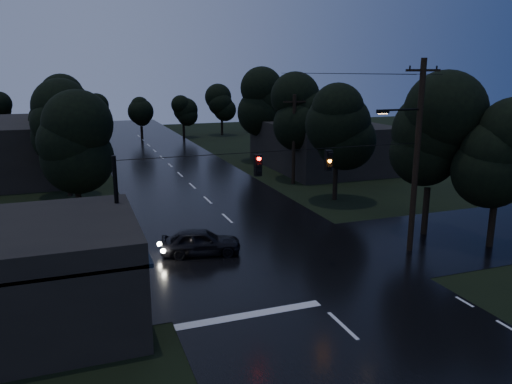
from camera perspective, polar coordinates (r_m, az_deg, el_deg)
main_road at (r=41.97m, az=-7.28°, el=0.66°), size 12.00×120.00×0.02m
cross_street at (r=25.46m, az=1.97°, el=-7.93°), size 60.00×9.00×0.02m
building_far_right at (r=50.07m, az=7.44°, el=5.33°), size 10.00×14.00×4.40m
building_far_left at (r=50.64m, az=-25.71°, el=4.53°), size 10.00×16.00×5.00m
utility_pole_main at (r=26.87m, az=17.75°, el=4.22°), size 3.50×0.30×10.00m
utility_pole_far at (r=42.01m, az=4.35°, el=6.13°), size 2.00×0.30×7.50m
anchor_pole_left at (r=21.91m, az=-15.47°, el=-3.74°), size 0.18×0.18×6.00m
span_signals at (r=23.33m, az=4.28°, el=3.45°), size 15.00×0.37×1.12m
tree_corner_near at (r=29.92m, az=19.48°, el=6.42°), size 4.48×4.48×9.44m
tree_corner_far at (r=29.19m, az=26.13°, el=4.15°), size 3.92×3.92×8.26m
tree_left_a at (r=32.18m, az=-20.12°, el=5.48°), size 3.92×3.92×8.26m
tree_left_b at (r=40.10m, az=-21.12°, el=7.40°), size 4.20×4.20×8.85m
tree_left_c at (r=50.05m, az=-21.76°, el=8.85°), size 4.48×4.48×9.44m
tree_right_a at (r=36.81m, az=9.28°, el=7.65°), size 4.20×4.20×8.85m
tree_right_b at (r=44.14m, az=4.87°, el=9.24°), size 4.48×4.48×9.44m
tree_right_c at (r=53.55m, az=0.90°, el=10.46°), size 4.76×4.76×10.03m
car at (r=26.28m, az=-6.32°, el=-5.67°), size 4.37×2.47×1.40m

